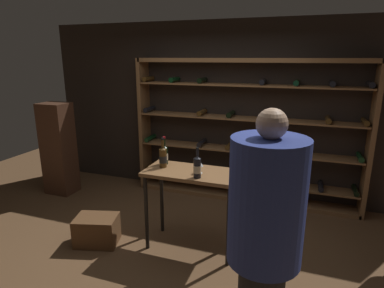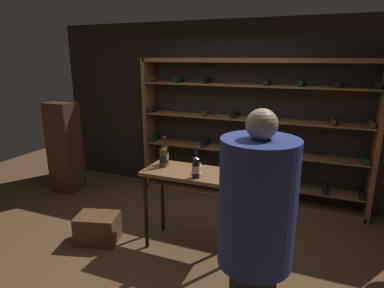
{
  "view_description": "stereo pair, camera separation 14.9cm",
  "coord_description": "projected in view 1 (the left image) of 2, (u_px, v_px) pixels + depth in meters",
  "views": [
    {
      "loc": [
        1.22,
        -3.06,
        2.16
      ],
      "look_at": [
        0.05,
        0.23,
        1.21
      ],
      "focal_mm": 30.18,
      "sensor_mm": 36.0,
      "label": 1
    },
    {
      "loc": [
        1.36,
        -3.01,
        2.16
      ],
      "look_at": [
        0.05,
        0.23,
        1.21
      ],
      "focal_mm": 30.18,
      "sensor_mm": 36.0,
      "label": 2
    }
  ],
  "objects": [
    {
      "name": "wine_bottle_black_capsule",
      "position": [
        197.0,
        167.0,
        3.33
      ],
      "size": [
        0.08,
        0.08,
        0.33
      ],
      "color": "black",
      "rests_on": "tasting_table"
    },
    {
      "name": "tasting_table",
      "position": [
        192.0,
        182.0,
        3.59
      ],
      "size": [
        1.05,
        0.51,
        0.94
      ],
      "color": "brown",
      "rests_on": "ground"
    },
    {
      "name": "person_guest_plum_blouse",
      "position": [
        265.0,
        231.0,
        2.18
      ],
      "size": [
        0.5,
        0.5,
        1.86
      ],
      "rotation": [
        0.0,
        0.0,
        -2.71
      ],
      "color": "#242424",
      "rests_on": "ground"
    },
    {
      "name": "ground_plane",
      "position": [
        182.0,
        249.0,
        3.74
      ],
      "size": [
        9.64,
        9.64,
        0.0
      ],
      "primitive_type": "plane",
      "color": "brown"
    },
    {
      "name": "wine_crate",
      "position": [
        97.0,
        230.0,
        3.82
      ],
      "size": [
        0.55,
        0.46,
        0.34
      ],
      "primitive_type": "cube",
      "rotation": [
        0.0,
        0.0,
        0.28
      ],
      "color": "brown",
      "rests_on": "ground"
    },
    {
      "name": "display_cabinet",
      "position": [
        59.0,
        149.0,
        5.15
      ],
      "size": [
        0.44,
        0.36,
        1.47
      ],
      "primitive_type": "cube",
      "color": "#4C2D1E",
      "rests_on": "ground"
    },
    {
      "name": "wine_glass_stemmed_right",
      "position": [
        199.0,
        164.0,
        3.46
      ],
      "size": [
        0.08,
        0.08,
        0.15
      ],
      "color": "silver",
      "rests_on": "tasting_table"
    },
    {
      "name": "wine_bottle_red_label",
      "position": [
        163.0,
        157.0,
        3.66
      ],
      "size": [
        0.09,
        0.09,
        0.34
      ],
      "color": "#4C3314",
      "rests_on": "tasting_table"
    },
    {
      "name": "back_wall",
      "position": [
        223.0,
        110.0,
        5.05
      ],
      "size": [
        5.94,
        0.1,
        2.69
      ],
      "primitive_type": "cube",
      "color": "black",
      "rests_on": "ground"
    },
    {
      "name": "wine_rack",
      "position": [
        245.0,
        133.0,
        4.81
      ],
      "size": [
        3.41,
        0.32,
        2.14
      ],
      "color": "brown",
      "rests_on": "ground"
    },
    {
      "name": "wine_bottle_amber_reserve",
      "position": [
        164.0,
        154.0,
        3.77
      ],
      "size": [
        0.08,
        0.08,
        0.33
      ],
      "color": "black",
      "rests_on": "tasting_table"
    }
  ]
}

